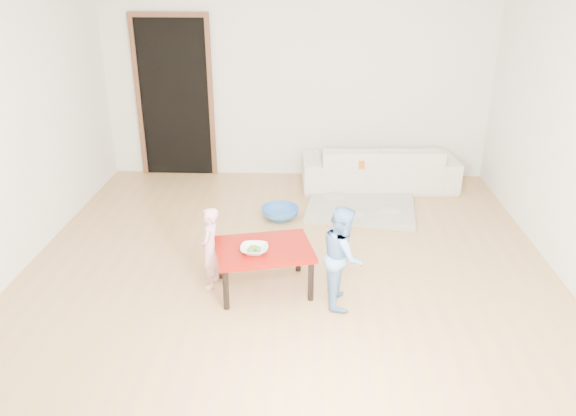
# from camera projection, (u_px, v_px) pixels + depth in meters

# --- Properties ---
(floor) EXTENTS (5.00, 5.00, 0.01)m
(floor) POSITION_uv_depth(u_px,v_px,m) (289.00, 261.00, 5.44)
(floor) COLOR tan
(floor) RESTS_ON ground
(back_wall) EXTENTS (5.00, 0.02, 2.60)m
(back_wall) POSITION_uv_depth(u_px,v_px,m) (297.00, 79.00, 7.22)
(back_wall) COLOR white
(back_wall) RESTS_ON floor
(left_wall) EXTENTS (0.02, 5.00, 2.60)m
(left_wall) POSITION_uv_depth(u_px,v_px,m) (10.00, 128.00, 5.02)
(left_wall) COLOR white
(left_wall) RESTS_ON floor
(doorway) EXTENTS (1.02, 0.08, 2.11)m
(doorway) POSITION_uv_depth(u_px,v_px,m) (175.00, 99.00, 7.37)
(doorway) COLOR brown
(doorway) RESTS_ON back_wall
(sofa) EXTENTS (1.98, 0.87, 0.57)m
(sofa) POSITION_uv_depth(u_px,v_px,m) (379.00, 166.00, 7.17)
(sofa) COLOR beige
(sofa) RESTS_ON floor
(cushion) EXTENTS (0.42, 0.38, 0.11)m
(cushion) POSITION_uv_depth(u_px,v_px,m) (347.00, 160.00, 6.93)
(cushion) COLOR orange
(cushion) RESTS_ON sofa
(red_table) EXTENTS (0.94, 0.79, 0.41)m
(red_table) POSITION_uv_depth(u_px,v_px,m) (264.00, 268.00, 4.90)
(red_table) COLOR maroon
(red_table) RESTS_ON floor
(bowl) EXTENTS (0.23, 0.23, 0.06)m
(bowl) POSITION_uv_depth(u_px,v_px,m) (254.00, 249.00, 4.73)
(bowl) COLOR white
(bowl) RESTS_ON red_table
(broccoli) EXTENTS (0.12, 0.12, 0.06)m
(broccoli) POSITION_uv_depth(u_px,v_px,m) (254.00, 249.00, 4.73)
(broccoli) COLOR #2D5919
(broccoli) RESTS_ON red_table
(child_pink) EXTENTS (0.20, 0.29, 0.75)m
(child_pink) POSITION_uv_depth(u_px,v_px,m) (210.00, 248.00, 4.89)
(child_pink) COLOR pink
(child_pink) RESTS_ON floor
(child_blue) EXTENTS (0.34, 0.43, 0.88)m
(child_blue) POSITION_uv_depth(u_px,v_px,m) (343.00, 256.00, 4.62)
(child_blue) COLOR #61A7E2
(child_blue) RESTS_ON floor
(basin) EXTENTS (0.42, 0.42, 0.13)m
(basin) POSITION_uv_depth(u_px,v_px,m) (280.00, 213.00, 6.34)
(basin) COLOR #3270BF
(basin) RESTS_ON floor
(blanket) EXTENTS (1.34, 1.16, 0.06)m
(blanket) POSITION_uv_depth(u_px,v_px,m) (361.00, 207.00, 6.59)
(blanket) COLOR #BAB7A4
(blanket) RESTS_ON floor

